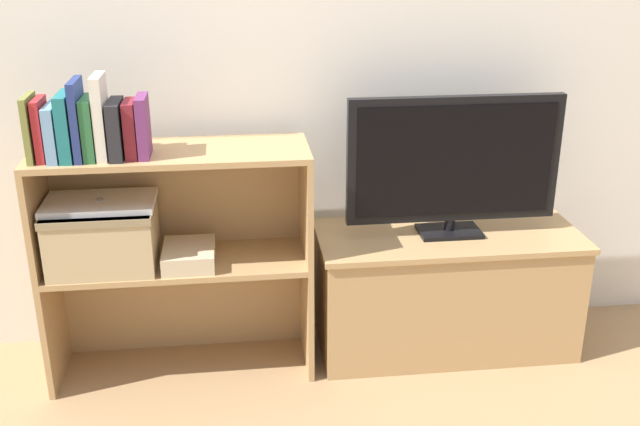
% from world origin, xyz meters
% --- Properties ---
extents(ground_plane, '(16.00, 16.00, 0.00)m').
position_xyz_m(ground_plane, '(0.00, 0.00, 0.00)').
color(ground_plane, '#A37F56').
extents(wall_back, '(10.00, 0.05, 2.40)m').
position_xyz_m(wall_back, '(0.00, 0.43, 1.20)').
color(wall_back, silver).
rests_on(wall_back, ground_plane).
extents(tv_stand, '(0.95, 0.41, 0.45)m').
position_xyz_m(tv_stand, '(0.47, 0.20, 0.23)').
color(tv_stand, tan).
rests_on(tv_stand, ground_plane).
extents(tv, '(0.75, 0.14, 0.50)m').
position_xyz_m(tv, '(0.47, 0.19, 0.72)').
color(tv, black).
rests_on(tv, tv_stand).
extents(bookshelf_lower_tier, '(0.90, 0.32, 0.42)m').
position_xyz_m(bookshelf_lower_tier, '(-0.49, 0.22, 0.27)').
color(bookshelf_lower_tier, tan).
rests_on(bookshelf_lower_tier, ground_plane).
extents(bookshelf_upper_tier, '(0.90, 0.32, 0.39)m').
position_xyz_m(bookshelf_upper_tier, '(-0.49, 0.22, 0.68)').
color(bookshelf_upper_tier, tan).
rests_on(bookshelf_upper_tier, bookshelf_lower_tier).
extents(book_olive, '(0.02, 0.14, 0.20)m').
position_xyz_m(book_olive, '(-0.89, 0.10, 0.91)').
color(book_olive, olive).
rests_on(book_olive, bookshelf_upper_tier).
extents(book_crimson, '(0.02, 0.13, 0.19)m').
position_xyz_m(book_crimson, '(-0.86, 0.10, 0.91)').
color(book_crimson, '#B22328').
rests_on(book_crimson, bookshelf_upper_tier).
extents(book_skyblue, '(0.03, 0.16, 0.17)m').
position_xyz_m(book_skyblue, '(-0.83, 0.10, 0.90)').
color(book_skyblue, '#709ECC').
rests_on(book_skyblue, bookshelf_upper_tier).
extents(book_teal, '(0.04, 0.16, 0.20)m').
position_xyz_m(book_teal, '(-0.79, 0.10, 0.91)').
color(book_teal, '#1E7075').
rests_on(book_teal, bookshelf_upper_tier).
extents(book_navy, '(0.02, 0.16, 0.24)m').
position_xyz_m(book_navy, '(-0.75, 0.10, 0.93)').
color(book_navy, navy).
rests_on(book_navy, bookshelf_upper_tier).
extents(book_forest, '(0.03, 0.15, 0.19)m').
position_xyz_m(book_forest, '(-0.72, 0.10, 0.91)').
color(book_forest, '#286638').
rests_on(book_forest, bookshelf_upper_tier).
extents(book_ivory, '(0.03, 0.14, 0.26)m').
position_xyz_m(book_ivory, '(-0.68, 0.10, 0.94)').
color(book_ivory, silver).
rests_on(book_ivory, bookshelf_upper_tier).
extents(book_charcoal, '(0.04, 0.16, 0.18)m').
position_xyz_m(book_charcoal, '(-0.64, 0.10, 0.90)').
color(book_charcoal, '#232328').
rests_on(book_charcoal, bookshelf_upper_tier).
extents(book_maroon, '(0.04, 0.13, 0.18)m').
position_xyz_m(book_maroon, '(-0.60, 0.10, 0.90)').
color(book_maroon, maroon).
rests_on(book_maroon, bookshelf_upper_tier).
extents(book_plum, '(0.03, 0.13, 0.19)m').
position_xyz_m(book_plum, '(-0.56, 0.10, 0.91)').
color(book_plum, '#6B2D66').
rests_on(book_plum, bookshelf_upper_tier).
extents(storage_basket_left, '(0.35, 0.28, 0.21)m').
position_xyz_m(storage_basket_left, '(-0.72, 0.14, 0.54)').
color(storage_basket_left, tan).
rests_on(storage_basket_left, bookshelf_lower_tier).
extents(laptop, '(0.36, 0.22, 0.02)m').
position_xyz_m(laptop, '(-0.72, 0.14, 0.65)').
color(laptop, white).
rests_on(laptop, storage_basket_left).
extents(magazine_stack, '(0.17, 0.21, 0.06)m').
position_xyz_m(magazine_stack, '(-0.45, 0.12, 0.46)').
color(magazine_stack, beige).
rests_on(magazine_stack, bookshelf_lower_tier).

